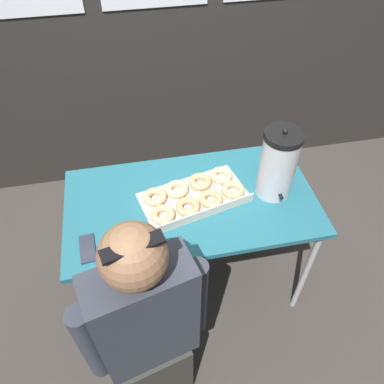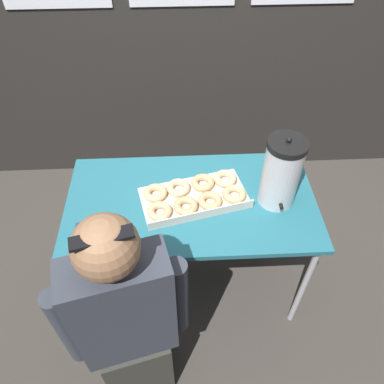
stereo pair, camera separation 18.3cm
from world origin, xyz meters
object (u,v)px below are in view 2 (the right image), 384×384
at_px(cell_phone, 82,236).
at_px(donut_box, 194,196).
at_px(coffee_urn, 281,173).
at_px(person_seated, 128,325).

bearing_deg(cell_phone, donut_box, 16.71).
xyz_separation_m(donut_box, coffee_urn, (0.41, -0.02, 0.16)).
bearing_deg(person_seated, cell_phone, -73.48).
distance_m(donut_box, cell_phone, 0.57).
bearing_deg(cell_phone, person_seated, -64.43).
relative_size(coffee_urn, person_seated, 0.30).
xyz_separation_m(cell_phone, person_seated, (0.22, -0.38, -0.13)).
bearing_deg(donut_box, person_seated, -131.17).
bearing_deg(cell_phone, coffee_urn, 6.67).
distance_m(donut_box, person_seated, 0.68).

